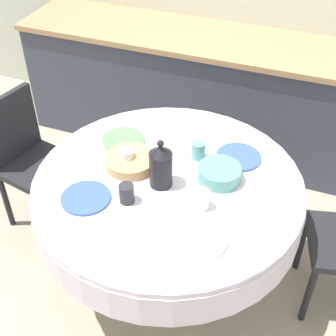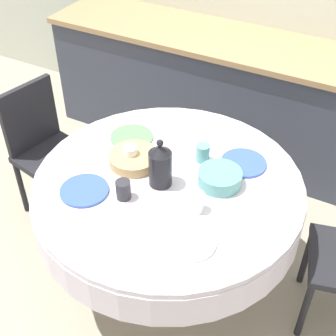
# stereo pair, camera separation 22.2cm
# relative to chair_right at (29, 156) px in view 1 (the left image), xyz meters

# --- Properties ---
(ground_plane) EXTENTS (12.00, 12.00, 0.00)m
(ground_plane) POSITION_rel_chair_right_xyz_m (0.99, -0.20, -0.50)
(ground_plane) COLOR #9E937F
(kitchen_counter) EXTENTS (3.24, 0.64, 0.89)m
(kitchen_counter) POSITION_rel_chair_right_xyz_m (0.99, 1.19, -0.05)
(kitchen_counter) COLOR #383D4C
(kitchen_counter) RESTS_ON ground_plane
(dining_table) EXTENTS (1.33, 1.33, 0.77)m
(dining_table) POSITION_rel_chair_right_xyz_m (0.99, -0.20, 0.14)
(dining_table) COLOR tan
(dining_table) RESTS_ON ground_plane
(chair_right) EXTENTS (0.47, 0.47, 0.89)m
(chair_right) POSITION_rel_chair_right_xyz_m (0.00, 0.00, 0.00)
(chair_right) COLOR black
(chair_right) RESTS_ON ground_plane
(plate_near_left) EXTENTS (0.23, 0.23, 0.01)m
(plate_near_left) POSITION_rel_chair_right_xyz_m (0.67, -0.45, 0.28)
(plate_near_left) COLOR #3856AD
(plate_near_left) RESTS_ON dining_table
(cup_near_left) EXTENTS (0.07, 0.07, 0.09)m
(cup_near_left) POSITION_rel_chair_right_xyz_m (0.86, -0.40, 0.32)
(cup_near_left) COLOR #28282D
(cup_near_left) RESTS_ON dining_table
(plate_near_right) EXTENTS (0.23, 0.23, 0.01)m
(plate_near_right) POSITION_rel_chair_right_xyz_m (1.25, -0.50, 0.28)
(plate_near_right) COLOR white
(plate_near_right) RESTS_ON dining_table
(cup_near_right) EXTENTS (0.07, 0.07, 0.09)m
(cup_near_right) POSITION_rel_chair_right_xyz_m (1.19, -0.31, 0.32)
(cup_near_right) COLOR white
(cup_near_right) RESTS_ON dining_table
(plate_far_left) EXTENTS (0.23, 0.23, 0.01)m
(plate_far_left) POSITION_rel_chair_right_xyz_m (0.64, 0.02, 0.28)
(plate_far_left) COLOR #5BA85B
(plate_far_left) RESTS_ON dining_table
(cup_far_left) EXTENTS (0.07, 0.07, 0.09)m
(cup_far_left) POSITION_rel_chair_right_xyz_m (0.75, -0.16, 0.32)
(cup_far_left) COLOR white
(cup_far_left) RESTS_ON dining_table
(plate_far_right) EXTENTS (0.23, 0.23, 0.01)m
(plate_far_right) POSITION_rel_chair_right_xyz_m (1.26, 0.10, 0.28)
(plate_far_right) COLOR #3856AD
(plate_far_right) RESTS_ON dining_table
(cup_far_right) EXTENTS (0.07, 0.07, 0.09)m
(cup_far_right) POSITION_rel_chair_right_xyz_m (1.07, 0.03, 0.32)
(cup_far_right) COLOR #5BA39E
(cup_far_right) RESTS_ON dining_table
(coffee_carafe) EXTENTS (0.11, 0.11, 0.26)m
(coffee_carafe) POSITION_rel_chair_right_xyz_m (0.96, -0.23, 0.38)
(coffee_carafe) COLOR black
(coffee_carafe) RESTS_ON dining_table
(bread_basket) EXTENTS (0.25, 0.25, 0.05)m
(bread_basket) POSITION_rel_chair_right_xyz_m (0.77, -0.16, 0.30)
(bread_basket) COLOR tan
(bread_basket) RESTS_ON dining_table
(fruit_bowl) EXTENTS (0.21, 0.21, 0.07)m
(fruit_bowl) POSITION_rel_chair_right_xyz_m (1.21, -0.10, 0.30)
(fruit_bowl) COLOR #569993
(fruit_bowl) RESTS_ON dining_table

